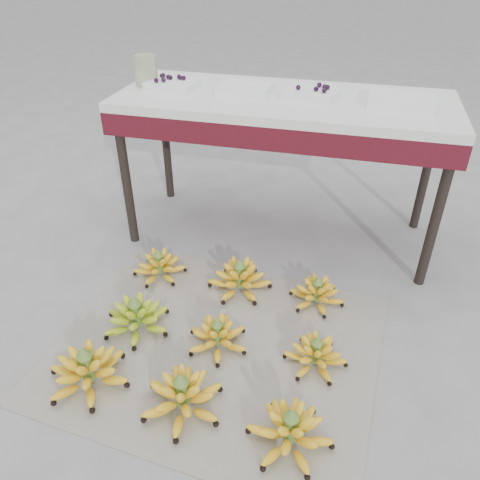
% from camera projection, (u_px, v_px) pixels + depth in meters
% --- Properties ---
extents(ground, '(60.00, 60.00, 0.00)m').
position_uv_depth(ground, '(200.00, 346.00, 1.88)').
color(ground, slate).
rests_on(ground, ground).
extents(newspaper_mat, '(1.34, 1.16, 0.01)m').
position_uv_depth(newspaper_mat, '(217.00, 346.00, 1.88)').
color(newspaper_mat, silver).
rests_on(newspaper_mat, ground).
extents(bunch_front_left, '(0.37, 0.37, 0.18)m').
position_uv_depth(bunch_front_left, '(88.00, 371.00, 1.69)').
color(bunch_front_left, yellow).
rests_on(bunch_front_left, newspaper_mat).
extents(bunch_front_center, '(0.38, 0.38, 0.18)m').
position_uv_depth(bunch_front_center, '(182.00, 397.00, 1.60)').
color(bunch_front_center, yellow).
rests_on(bunch_front_center, newspaper_mat).
extents(bunch_front_right, '(0.28, 0.28, 0.17)m').
position_uv_depth(bunch_front_right, '(290.00, 431.00, 1.49)').
color(bunch_front_right, yellow).
rests_on(bunch_front_right, newspaper_mat).
extents(bunch_mid_left, '(0.37, 0.37, 0.17)m').
position_uv_depth(bunch_mid_left, '(137.00, 317.00, 1.93)').
color(bunch_mid_left, '#83B51E').
rests_on(bunch_mid_left, newspaper_mat).
extents(bunch_mid_center, '(0.31, 0.31, 0.15)m').
position_uv_depth(bunch_mid_center, '(218.00, 336.00, 1.85)').
color(bunch_mid_center, yellow).
rests_on(bunch_mid_center, newspaper_mat).
extents(bunch_mid_right, '(0.31, 0.31, 0.14)m').
position_uv_depth(bunch_mid_right, '(316.00, 355.00, 1.77)').
color(bunch_mid_right, yellow).
rests_on(bunch_mid_right, newspaper_mat).
extents(bunch_back_left, '(0.28, 0.28, 0.15)m').
position_uv_depth(bunch_back_left, '(160.00, 266.00, 2.24)').
color(bunch_back_left, yellow).
rests_on(bunch_back_left, newspaper_mat).
extents(bunch_back_center, '(0.29, 0.29, 0.17)m').
position_uv_depth(bunch_back_center, '(240.00, 279.00, 2.14)').
color(bunch_back_center, yellow).
rests_on(bunch_back_center, newspaper_mat).
extents(bunch_back_right, '(0.27, 0.27, 0.15)m').
position_uv_depth(bunch_back_right, '(317.00, 293.00, 2.07)').
color(bunch_back_right, yellow).
rests_on(bunch_back_right, newspaper_mat).
extents(vendor_table, '(1.57, 0.63, 0.75)m').
position_uv_depth(vendor_table, '(283.00, 115.00, 2.22)').
color(vendor_table, black).
rests_on(vendor_table, ground).
extents(tray_far_left, '(0.25, 0.19, 0.06)m').
position_uv_depth(tray_far_left, '(172.00, 85.00, 2.27)').
color(tray_far_left, silver).
rests_on(tray_far_left, vendor_table).
extents(tray_left, '(0.25, 0.19, 0.04)m').
position_uv_depth(tray_left, '(245.00, 89.00, 2.21)').
color(tray_left, silver).
rests_on(tray_left, vendor_table).
extents(tray_right, '(0.27, 0.22, 0.06)m').
position_uv_depth(tray_right, '(312.00, 93.00, 2.15)').
color(tray_right, silver).
rests_on(tray_right, vendor_table).
extents(tray_far_right, '(0.29, 0.22, 0.04)m').
position_uv_depth(tray_far_right, '(402.00, 101.00, 2.04)').
color(tray_far_right, silver).
rests_on(tray_far_right, vendor_table).
extents(glass_jar, '(0.15, 0.15, 0.14)m').
position_uv_depth(glass_jar, '(146.00, 70.00, 2.29)').
color(glass_jar, beige).
rests_on(glass_jar, vendor_table).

